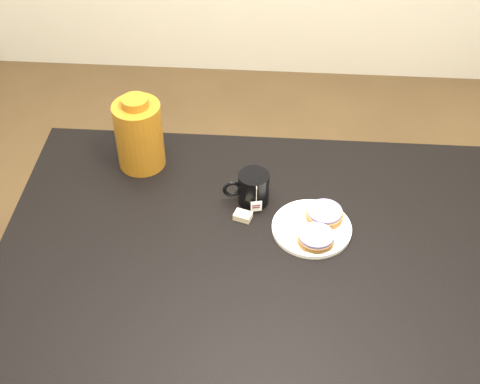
# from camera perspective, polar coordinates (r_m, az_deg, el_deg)

# --- Properties ---
(table) EXTENTS (1.40, 0.90, 0.75)m
(table) POSITION_cam_1_polar(r_m,az_deg,el_deg) (1.76, 2.84, -6.56)
(table) COLOR black
(table) RESTS_ON ground_plane
(plate) EXTENTS (0.21, 0.21, 0.02)m
(plate) POSITION_cam_1_polar(r_m,az_deg,el_deg) (1.74, 6.14, -3.04)
(plate) COLOR white
(plate) RESTS_ON table
(bagel_back) EXTENTS (0.14, 0.14, 0.03)m
(bagel_back) POSITION_cam_1_polar(r_m,az_deg,el_deg) (1.76, 7.23, -1.89)
(bagel_back) COLOR brown
(bagel_back) RESTS_ON plate
(bagel_front) EXTENTS (0.13, 0.13, 0.03)m
(bagel_front) POSITION_cam_1_polar(r_m,az_deg,el_deg) (1.69, 6.50, -3.93)
(bagel_front) COLOR brown
(bagel_front) RESTS_ON plate
(mug) EXTENTS (0.13, 0.10, 0.09)m
(mug) POSITION_cam_1_polar(r_m,az_deg,el_deg) (1.78, 1.10, 0.33)
(mug) COLOR black
(mug) RESTS_ON table
(teabag_pouch) EXTENTS (0.05, 0.04, 0.02)m
(teabag_pouch) POSITION_cam_1_polar(r_m,az_deg,el_deg) (1.76, 0.24, -2.06)
(teabag_pouch) COLOR #C6B793
(teabag_pouch) RESTS_ON table
(bagel_package) EXTENTS (0.17, 0.17, 0.22)m
(bagel_package) POSITION_cam_1_polar(r_m,az_deg,el_deg) (1.89, -8.60, 4.90)
(bagel_package) COLOR #66390D
(bagel_package) RESTS_ON table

